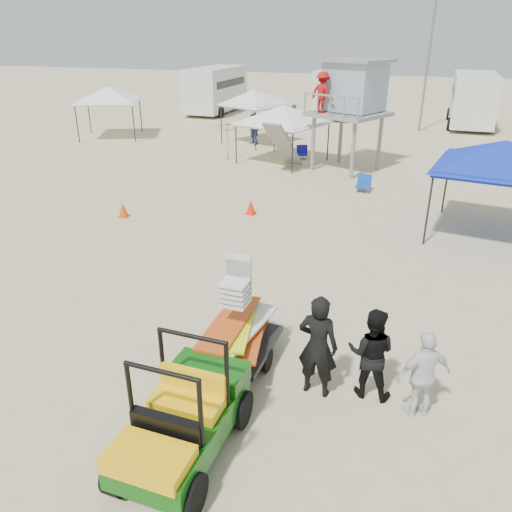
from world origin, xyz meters
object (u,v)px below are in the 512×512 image
(surf_trailer, at_px, (239,328))
(man_left, at_px, (318,346))
(canopy_blue, at_px, (505,145))
(lifeguard_tower, at_px, (349,91))
(utility_cart, at_px, (180,411))

(surf_trailer, xyz_separation_m, man_left, (1.51, -0.30, 0.14))
(surf_trailer, xyz_separation_m, canopy_blue, (4.87, 8.50, 1.95))
(surf_trailer, height_order, man_left, surf_trailer)
(surf_trailer, relative_size, lifeguard_tower, 0.47)
(lifeguard_tower, xyz_separation_m, canopy_blue, (5.58, -6.60, -0.64))
(utility_cart, distance_m, surf_trailer, 2.33)
(canopy_blue, bearing_deg, surf_trailer, -119.79)
(man_left, bearing_deg, surf_trailer, -6.30)
(surf_trailer, relative_size, man_left, 1.14)
(utility_cart, bearing_deg, man_left, 53.21)
(utility_cart, height_order, surf_trailer, surf_trailer)
(surf_trailer, bearing_deg, man_left, -11.22)
(man_left, bearing_deg, lifeguard_tower, -76.87)
(surf_trailer, xyz_separation_m, lifeguard_tower, (-0.71, 15.10, 2.59))
(surf_trailer, height_order, canopy_blue, canopy_blue)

